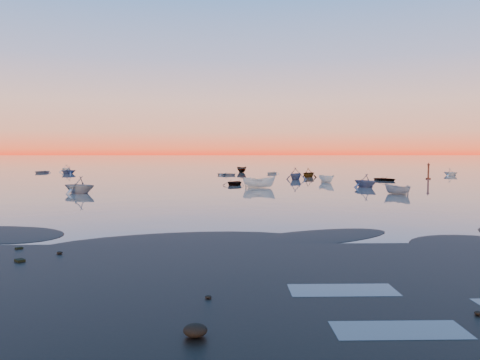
{
  "coord_description": "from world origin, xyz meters",
  "views": [
    {
      "loc": [
        -0.3,
        -26.96,
        4.93
      ],
      "look_at": [
        0.93,
        28.0,
        1.37
      ],
      "focal_mm": 35.0,
      "sensor_mm": 36.0,
      "label": 1
    }
  ],
  "objects": [
    {
      "name": "mud_lobes",
      "position": [
        0.0,
        -1.0,
        0.01
      ],
      "size": [
        140.0,
        6.0,
        0.07
      ],
      "primitive_type": null,
      "color": "black",
      "rests_on": "ground"
    },
    {
      "name": "boat_near_center",
      "position": [
        3.54,
        33.34,
        0.0
      ],
      "size": [
        2.02,
        4.36,
        1.48
      ],
      "primitive_type": "imported",
      "rotation": [
        0.0,
        0.0,
        1.62
      ],
      "color": "silver",
      "rests_on": "ground"
    },
    {
      "name": "moored_fleet",
      "position": [
        0.0,
        53.0,
        0.0
      ],
      "size": [
        124.0,
        58.0,
        1.2
      ],
      "primitive_type": null,
      "color": "silver",
      "rests_on": "ground"
    },
    {
      "name": "channel_marker",
      "position": [
        33.2,
        50.88,
        1.14
      ],
      "size": [
        0.81,
        0.81,
        2.89
      ],
      "color": "#40160D",
      "rests_on": "ground"
    },
    {
      "name": "ground",
      "position": [
        0.0,
        100.0,
        0.0
      ],
      "size": [
        600.0,
        600.0,
        0.0
      ],
      "primitive_type": "plane",
      "color": "#615951",
      "rests_on": "ground"
    },
    {
      "name": "boat_near_right",
      "position": [
        17.61,
        34.15,
        0.0
      ],
      "size": [
        4.17,
        3.47,
        1.34
      ],
      "primitive_type": "imported",
      "rotation": [
        0.0,
        0.0,
        3.69
      ],
      "color": "#3A4870",
      "rests_on": "ground"
    }
  ]
}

